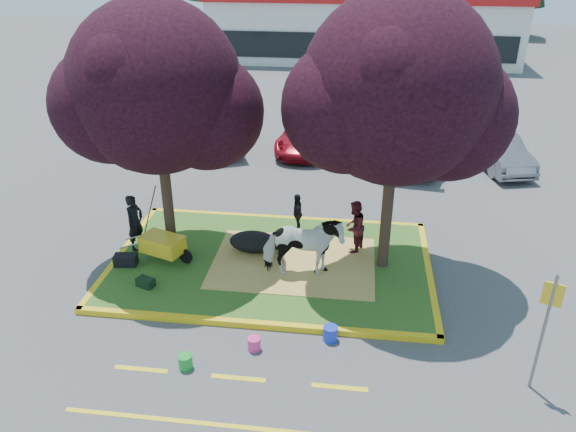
# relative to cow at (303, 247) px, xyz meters

# --- Properties ---
(ground) EXTENTS (90.00, 90.00, 0.00)m
(ground) POSITION_rel_cow_xyz_m (-0.89, 0.59, -0.98)
(ground) COLOR #424244
(ground) RESTS_ON ground
(median_island) EXTENTS (8.00, 5.00, 0.15)m
(median_island) POSITION_rel_cow_xyz_m (-0.89, 0.59, -0.91)
(median_island) COLOR #2A5219
(median_island) RESTS_ON ground
(curb_near) EXTENTS (8.30, 0.16, 0.15)m
(curb_near) POSITION_rel_cow_xyz_m (-0.89, -1.99, -0.91)
(curb_near) COLOR yellow
(curb_near) RESTS_ON ground
(curb_far) EXTENTS (8.30, 0.16, 0.15)m
(curb_far) POSITION_rel_cow_xyz_m (-0.89, 3.17, -0.91)
(curb_far) COLOR yellow
(curb_far) RESTS_ON ground
(curb_left) EXTENTS (0.16, 5.30, 0.15)m
(curb_left) POSITION_rel_cow_xyz_m (-4.97, 0.59, -0.91)
(curb_left) COLOR yellow
(curb_left) RESTS_ON ground
(curb_right) EXTENTS (0.16, 5.30, 0.15)m
(curb_right) POSITION_rel_cow_xyz_m (3.19, 0.59, -0.91)
(curb_right) COLOR yellow
(curb_right) RESTS_ON ground
(straw_bedding) EXTENTS (4.20, 3.00, 0.01)m
(straw_bedding) POSITION_rel_cow_xyz_m (-0.29, 0.59, -0.83)
(straw_bedding) COLOR tan
(straw_bedding) RESTS_ON median_island
(tree_purple_left) EXTENTS (5.06, 4.20, 6.51)m
(tree_purple_left) POSITION_rel_cow_xyz_m (-3.67, 0.97, 3.38)
(tree_purple_left) COLOR black
(tree_purple_left) RESTS_ON median_island
(tree_purple_right) EXTENTS (5.30, 4.40, 6.82)m
(tree_purple_right) POSITION_rel_cow_xyz_m (2.03, 0.77, 3.58)
(tree_purple_right) COLOR black
(tree_purple_right) RESTS_ON median_island
(fire_lane_stripe_a) EXTENTS (1.10, 0.12, 0.01)m
(fire_lane_stripe_a) POSITION_rel_cow_xyz_m (-2.89, -3.61, -0.98)
(fire_lane_stripe_a) COLOR yellow
(fire_lane_stripe_a) RESTS_ON ground
(fire_lane_stripe_b) EXTENTS (1.10, 0.12, 0.01)m
(fire_lane_stripe_b) POSITION_rel_cow_xyz_m (-0.89, -3.61, -0.98)
(fire_lane_stripe_b) COLOR yellow
(fire_lane_stripe_b) RESTS_ON ground
(fire_lane_stripe_c) EXTENTS (1.10, 0.12, 0.01)m
(fire_lane_stripe_c) POSITION_rel_cow_xyz_m (1.11, -3.61, -0.98)
(fire_lane_stripe_c) COLOR yellow
(fire_lane_stripe_c) RESTS_ON ground
(fire_lane_long) EXTENTS (6.00, 0.10, 0.01)m
(fire_lane_long) POSITION_rel_cow_xyz_m (-0.89, -4.81, -0.98)
(fire_lane_long) COLOR yellow
(fire_lane_long) RESTS_ON ground
(retail_building) EXTENTS (20.40, 8.40, 4.40)m
(retail_building) POSITION_rel_cow_xyz_m (1.11, 28.58, 1.27)
(retail_building) COLOR silver
(retail_building) RESTS_ON ground
(cow) EXTENTS (2.07, 1.15, 1.66)m
(cow) POSITION_rel_cow_xyz_m (0.00, 0.00, 0.00)
(cow) COLOR silver
(cow) RESTS_ON median_island
(calf) EXTENTS (1.45, 1.05, 0.56)m
(calf) POSITION_rel_cow_xyz_m (-1.44, 1.06, -0.55)
(calf) COLOR black
(calf) RESTS_ON median_island
(handler) EXTENTS (0.54, 0.66, 1.57)m
(handler) POSITION_rel_cow_xyz_m (-4.59, 0.81, -0.05)
(handler) COLOR black
(handler) RESTS_ON median_island
(visitor_a) EXTENTS (0.78, 0.87, 1.46)m
(visitor_a) POSITION_rel_cow_xyz_m (1.23, 1.42, -0.10)
(visitor_a) COLOR #4B151D
(visitor_a) RESTS_ON median_island
(visitor_b) EXTENTS (0.44, 0.73, 1.17)m
(visitor_b) POSITION_rel_cow_xyz_m (-0.39, 2.33, -0.25)
(visitor_b) COLOR black
(visitor_b) RESTS_ON median_island
(wheelbarrow) EXTENTS (1.93, 0.96, 0.73)m
(wheelbarrow) POSITION_rel_cow_xyz_m (-3.65, 0.24, -0.33)
(wheelbarrow) COLOR black
(wheelbarrow) RESTS_ON median_island
(gear_bag_dark) EXTENTS (0.61, 0.38, 0.29)m
(gear_bag_dark) POSITION_rel_cow_xyz_m (-4.59, -0.07, -0.68)
(gear_bag_dark) COLOR black
(gear_bag_dark) RESTS_ON median_island
(gear_bag_green) EXTENTS (0.48, 0.39, 0.22)m
(gear_bag_green) POSITION_rel_cow_xyz_m (-3.74, -0.95, -0.72)
(gear_bag_green) COLOR black
(gear_bag_green) RESTS_ON median_island
(sign_post) EXTENTS (0.34, 0.16, 2.57)m
(sign_post) POSITION_rel_cow_xyz_m (4.76, -3.11, 0.61)
(sign_post) COLOR slate
(sign_post) RESTS_ON ground
(bucket_green) EXTENTS (0.33, 0.33, 0.31)m
(bucket_green) POSITION_rel_cow_xyz_m (-2.01, -3.44, -0.83)
(bucket_green) COLOR #17962C
(bucket_green) RESTS_ON ground
(bucket_pink) EXTENTS (0.35, 0.35, 0.29)m
(bucket_pink) POSITION_rel_cow_xyz_m (-0.73, -2.72, -0.83)
(bucket_pink) COLOR #E83380
(bucket_pink) RESTS_ON ground
(bucket_blue) EXTENTS (0.39, 0.39, 0.34)m
(bucket_blue) POSITION_rel_cow_xyz_m (0.84, -2.21, -0.81)
(bucket_blue) COLOR #1933CE
(bucket_blue) RESTS_ON ground
(car_black) EXTENTS (2.20, 3.90, 1.25)m
(car_black) POSITION_rel_cow_xyz_m (-7.90, 10.02, -0.35)
(car_black) COLOR black
(car_black) RESTS_ON ground
(car_silver) EXTENTS (3.12, 4.56, 1.42)m
(car_silver) POSITION_rel_cow_xyz_m (-4.48, 9.38, -0.27)
(car_silver) COLOR #ABAEB4
(car_silver) RESTS_ON ground
(car_red) EXTENTS (2.31, 4.47, 1.21)m
(car_red) POSITION_rel_cow_xyz_m (-0.82, 9.54, -0.38)
(car_red) COLOR maroon
(car_red) RESTS_ON ground
(car_white) EXTENTS (2.65, 5.21, 1.45)m
(car_white) POSITION_rel_cow_xyz_m (3.45, 8.80, -0.26)
(car_white) COLOR white
(car_white) RESTS_ON ground
(car_grey) EXTENTS (2.29, 4.15, 1.30)m
(car_grey) POSITION_rel_cow_xyz_m (6.35, 8.62, -0.33)
(car_grey) COLOR slate
(car_grey) RESTS_ON ground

